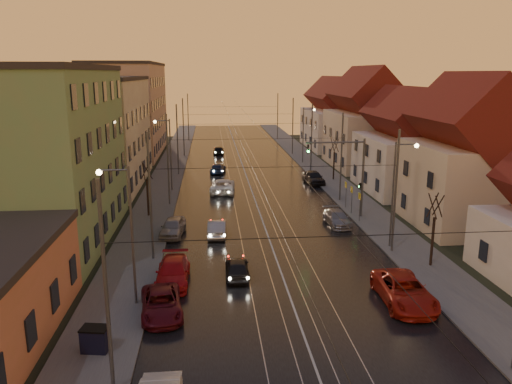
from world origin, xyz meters
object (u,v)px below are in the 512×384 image
object	(u,v)px
driving_car_3	(218,168)
driving_car_4	(219,150)
driving_car_0	(237,268)
parked_left_1	(161,304)
street_lamp_2	(168,148)
street_lamp_1	(398,184)
street_lamp_3	(305,130)
driving_car_2	(223,186)
traffic_light_mast	(352,168)
parked_left_2	(173,272)
parked_right_0	(404,291)
parked_left_3	(173,227)
parked_right_1	(337,218)
driving_car_1	(217,228)
dumpster	(95,340)
street_lamp_0	(126,223)
parked_right_2	(314,177)

from	to	relation	value
driving_car_3	driving_car_4	xyz separation A→B (m)	(0.39, 15.30, 0.05)
driving_car_0	parked_left_1	xyz separation A→B (m)	(-4.36, -4.75, 0.01)
street_lamp_2	street_lamp_1	bearing A→B (deg)	-47.68
street_lamp_3	driving_car_2	bearing A→B (deg)	-125.79
traffic_light_mast	driving_car_2	distance (m)	16.11
traffic_light_mast	parked_left_2	xyz separation A→B (m)	(-14.94, -13.06, -3.89)
parked_left_1	parked_right_0	size ratio (longest dim) A/B	0.83
parked_left_2	parked_left_3	bearing A→B (deg)	94.66
driving_car_3	parked_right_1	size ratio (longest dim) A/B	1.00
parked_left_3	parked_right_1	xyz separation A→B (m)	(13.88, 1.59, -0.09)
driving_car_4	traffic_light_mast	bearing A→B (deg)	110.30
parked_left_1	parked_right_1	size ratio (longest dim) A/B	1.08
traffic_light_mast	driving_car_3	size ratio (longest dim) A/B	1.67
traffic_light_mast	driving_car_0	world-z (taller)	traffic_light_mast
driving_car_1	parked_left_2	bearing A→B (deg)	74.81
street_lamp_2	driving_car_0	size ratio (longest dim) A/B	2.15
parked_left_1	dumpster	distance (m)	4.51
driving_car_1	parked_left_1	bearing A→B (deg)	78.87
street_lamp_2	driving_car_2	distance (m)	7.27
driving_car_4	parked_left_3	xyz separation A→B (m)	(-4.43, -40.81, 0.04)
parked_left_2	street_lamp_0	bearing A→B (deg)	-125.62
street_lamp_2	driving_car_1	size ratio (longest dim) A/B	1.98
street_lamp_0	parked_left_2	xyz separation A→B (m)	(2.16, 2.94, -4.17)
parked_left_2	parked_left_1	bearing A→B (deg)	-93.69
street_lamp_1	parked_left_3	size ratio (longest dim) A/B	1.89
traffic_light_mast	driving_car_2	size ratio (longest dim) A/B	1.32
street_lamp_3	parked_right_0	bearing A→B (deg)	-93.53
parked_right_0	parked_right_2	xyz separation A→B (m)	(1.28, 31.49, 0.01)
street_lamp_1	driving_car_3	size ratio (longest dim) A/B	1.86
street_lamp_1	street_lamp_3	size ratio (longest dim) A/B	1.00
parked_left_1	dumpster	xyz separation A→B (m)	(-2.70, -3.61, 0.05)
driving_car_4	dumpster	bearing A→B (deg)	86.91
driving_car_2	parked_left_2	world-z (taller)	driving_car_2
parked_left_3	traffic_light_mast	bearing A→B (deg)	19.80
driving_car_2	driving_car_4	distance (m)	26.29
parked_left_2	parked_right_2	world-z (taller)	parked_right_2
driving_car_0	parked_left_3	distance (m)	10.03
driving_car_0	parked_left_3	bearing A→B (deg)	-61.09
driving_car_0	driving_car_3	world-z (taller)	driving_car_0
traffic_light_mast	driving_car_4	size ratio (longest dim) A/B	1.81
street_lamp_1	driving_car_2	xyz separation A→B (m)	(-12.33, 18.89, -4.13)
parked_left_1	traffic_light_mast	bearing A→B (deg)	41.30
driving_car_3	street_lamp_3	bearing A→B (deg)	-146.64
parked_left_1	street_lamp_2	bearing A→B (deg)	86.42
driving_car_4	parked_right_2	distance (m)	25.24
street_lamp_1	street_lamp_2	bearing A→B (deg)	132.32
driving_car_0	driving_car_3	size ratio (longest dim) A/B	0.86
driving_car_3	driving_car_4	distance (m)	15.31
driving_car_4	parked_right_1	world-z (taller)	driving_car_4
street_lamp_0	driving_car_1	size ratio (longest dim) A/B	1.98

